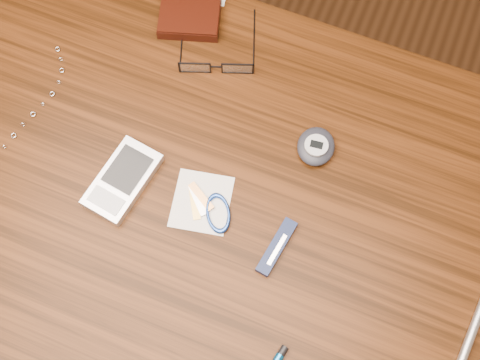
{
  "coord_description": "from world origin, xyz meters",
  "views": [
    {
      "loc": [
        0.16,
        -0.27,
        1.59
      ],
      "look_at": [
        0.04,
        0.03,
        0.76
      ],
      "focal_mm": 45.0,
      "sensor_mm": 36.0,
      "label": 1
    }
  ],
  "objects": [
    {
      "name": "pda_phone",
      "position": [
        -0.12,
        -0.03,
        0.76
      ],
      "size": [
        0.08,
        0.13,
        0.02
      ],
      "color": "silver",
      "rests_on": "desk"
    },
    {
      "name": "desk",
      "position": [
        0.0,
        0.0,
        0.65
      ],
      "size": [
        1.0,
        0.7,
        0.75
      ],
      "color": "#361908",
      "rests_on": "ground"
    },
    {
      "name": "wallet_and_card",
      "position": [
        -0.14,
        0.27,
        0.76
      ],
      "size": [
        0.12,
        0.15,
        0.02
      ],
      "color": "black",
      "rests_on": "desk"
    },
    {
      "name": "ground",
      "position": [
        0.0,
        0.0,
        0.0
      ],
      "size": [
        3.8,
        3.8,
        0.0
      ],
      "primitive_type": "plane",
      "color": "#472814",
      "rests_on": "ground"
    },
    {
      "name": "pocket_knife",
      "position": [
        0.13,
        -0.04,
        0.76
      ],
      "size": [
        0.03,
        0.09,
        0.01
      ],
      "color": "#0D1D3D",
      "rests_on": "desk"
    },
    {
      "name": "notepad_keys",
      "position": [
        0.02,
        -0.02,
        0.75
      ],
      "size": [
        0.12,
        0.11,
        0.01
      ],
      "color": "silver",
      "rests_on": "desk"
    },
    {
      "name": "pedometer",
      "position": [
        0.13,
        0.13,
        0.76
      ],
      "size": [
        0.06,
        0.07,
        0.03
      ],
      "color": "black",
      "rests_on": "desk"
    },
    {
      "name": "silver_pen",
      "position": [
        0.42,
        -0.03,
        0.76
      ],
      "size": [
        0.03,
        0.16,
        0.01
      ],
      "color": "#B1B0B4",
      "rests_on": "desk"
    },
    {
      "name": "eyeglasses",
      "position": [
        -0.07,
        0.2,
        0.76
      ],
      "size": [
        0.16,
        0.16,
        0.03
      ],
      "color": "black",
      "rests_on": "desk"
    }
  ]
}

